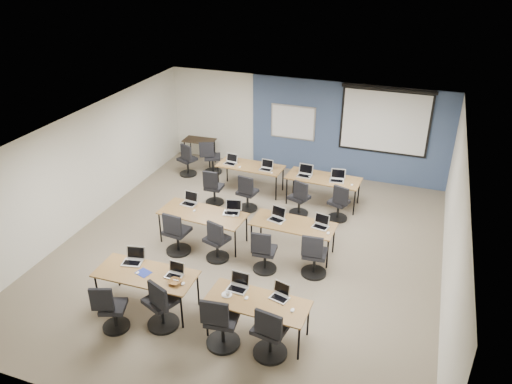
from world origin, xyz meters
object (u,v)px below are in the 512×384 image
at_px(task_chair_1, 161,308).
at_px(task_chair_9, 247,196).
at_px(whiteboard, 293,122).
at_px(laptop_6, 277,217).
at_px(laptop_4, 190,201).
at_px(task_chair_10, 299,201).
at_px(laptop_2, 238,285).
at_px(task_chair_5, 217,244).
at_px(laptop_8, 231,161).
at_px(laptop_0, 134,259).
at_px(laptop_9, 266,167).
at_px(task_chair_3, 270,336).
at_px(task_chair_4, 176,236).
at_px(spare_chair_a, 211,160).
at_px(spare_chair_b, 187,162).
at_px(training_table_back_right, 323,179).
at_px(laptop_1, 175,272).
at_px(utility_table, 199,143).
at_px(task_chair_7, 314,258).
at_px(laptop_7, 321,224).
at_px(task_chair_8, 213,190).
at_px(training_table_front_left, 146,275).
at_px(training_table_back_left, 251,167).
at_px(projector_screen, 385,117).
at_px(laptop_10, 305,173).
at_px(training_table_front_right, 258,304).
at_px(task_chair_11, 339,206).
at_px(task_chair_6, 264,255).
at_px(task_chair_0, 111,311).
at_px(task_chair_2, 221,326).
at_px(training_table_mid_left, 203,215).
at_px(laptop_3, 280,294).
at_px(laptop_5, 232,210).
at_px(laptop_11, 337,178).
at_px(training_table_mid_right, 293,225).

relative_size(task_chair_1, task_chair_9, 1.06).
xyz_separation_m(whiteboard, laptop_6, (0.85, -4.10, -0.66)).
relative_size(laptop_4, task_chair_10, 0.35).
distance_m(laptop_2, laptop_6, 2.45).
distance_m(whiteboard, task_chair_5, 5.07).
distance_m(laptop_6, laptop_8, 3.13).
height_order(laptop_0, laptop_9, laptop_0).
xyz_separation_m(task_chair_3, task_chair_4, (-2.81, 2.16, -0.01)).
bearing_deg(spare_chair_a, task_chair_1, -96.91).
bearing_deg(laptop_9, spare_chair_b, 174.50).
relative_size(training_table_back_right, task_chair_3, 1.76).
bearing_deg(whiteboard, laptop_1, -92.32).
bearing_deg(whiteboard, utility_table, -169.95).
bearing_deg(spare_chair_b, task_chair_7, -14.12).
bearing_deg(laptop_7, laptop_0, -129.83).
relative_size(laptop_2, task_chair_8, 0.36).
bearing_deg(training_table_front_left, training_table_back_left, 86.97).
bearing_deg(projector_screen, task_chair_7, -97.86).
height_order(laptop_8, laptop_10, laptop_10).
bearing_deg(training_table_front_left, training_table_front_right, -2.84).
bearing_deg(task_chair_4, task_chair_11, 46.72).
distance_m(task_chair_5, laptop_9, 3.22).
bearing_deg(spare_chair_b, task_chair_6, -22.68).
relative_size(laptop_10, task_chair_11, 0.38).
bearing_deg(spare_chair_b, laptop_7, -8.08).
distance_m(task_chair_0, laptop_9, 5.81).
bearing_deg(task_chair_2, task_chair_9, 98.34).
xyz_separation_m(laptop_8, task_chair_8, (-0.08, -0.98, -0.40)).
xyz_separation_m(training_table_mid_left, task_chair_4, (-0.34, -0.61, -0.26)).
bearing_deg(laptop_6, whiteboard, 117.03).
bearing_deg(training_table_back_right, projector_screen, 58.83).
bearing_deg(spare_chair_b, utility_table, 115.66).
relative_size(task_chair_0, laptop_3, 3.13).
relative_size(training_table_back_right, laptop_10, 5.08).
relative_size(laptop_2, laptop_6, 1.00).
relative_size(training_table_back_left, task_chair_1, 1.67).
height_order(laptop_5, task_chair_11, laptop_5).
height_order(training_table_mid_left, task_chair_8, task_chair_8).
height_order(task_chair_9, utility_table, task_chair_9).
xyz_separation_m(task_chair_5, task_chair_8, (-1.08, 2.25, -0.01)).
height_order(laptop_11, spare_chair_a, laptop_11).
bearing_deg(laptop_9, task_chair_6, -69.13).
height_order(laptop_4, task_chair_11, laptop_4).
bearing_deg(task_chair_3, laptop_3, 101.64).
distance_m(task_chair_4, task_chair_8, 2.30).
distance_m(training_table_mid_right, task_chair_3, 3.06).
bearing_deg(task_chair_9, task_chair_8, -172.41).
bearing_deg(spare_chair_a, task_chair_4, -99.57).
xyz_separation_m(training_table_mid_right, laptop_4, (-2.44, 0.06, 0.11)).
bearing_deg(laptop_11, task_chair_5, -128.43).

